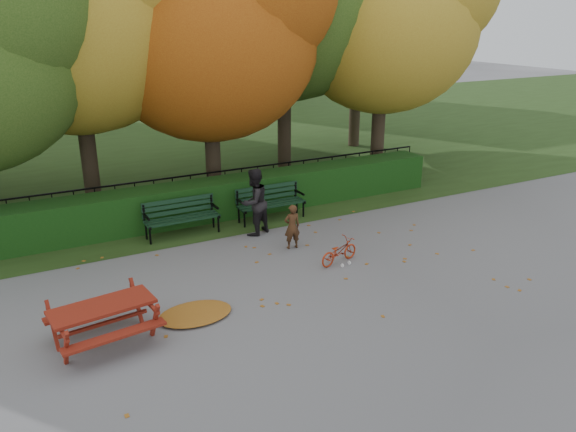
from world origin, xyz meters
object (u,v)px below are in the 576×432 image
tree_e (397,14)px  picnic_table (103,314)px  child (292,227)px  bench_left (181,214)px  tree_g (370,6)px  tree_b (86,1)px  tree_c (222,25)px  bench_right (270,200)px  adult (254,202)px  bicycle (339,251)px

tree_e → picnic_table: size_ratio=4.59×
child → picnic_table: bearing=30.0°
bench_left → tree_g: bearing=32.2°
tree_e → bench_left: tree_e is taller
tree_e → tree_g: bearing=65.6°
picnic_table → bench_left: bearing=50.1°
tree_b → tree_c: size_ratio=1.10×
bench_right → tree_g: bearing=40.0°
picnic_table → tree_g: bearing=32.2°
tree_g → bench_right: (-7.23, -6.06, -4.85)m
adult → tree_g: bearing=-163.8°
bench_left → bicycle: bearing=-52.1°
adult → picnic_table: bearing=13.8°
tree_c → tree_g: size_ratio=0.94×
tree_c → picnic_table: 8.99m
tree_e → child: 8.45m
picnic_table → adult: 5.32m
tree_b → tree_g: bearing=15.6°
adult → tree_e: bearing=-179.6°
bench_left → tree_e: bearing=14.8°
tree_g → adult: (-8.04, -6.86, -4.55)m
picnic_table → adult: bearing=30.6°
bench_right → picnic_table: bearing=-140.7°
tree_g → child: bearing=-133.5°
bench_left → child: child is taller
tree_c → tree_g: (7.50, 3.80, 0.55)m
adult → bicycle: 2.63m
picnic_table → adult: adult is taller
tree_e → child: bearing=-145.1°
bicycle → bench_left: bearing=24.3°
picnic_table → adult: size_ratio=1.08×
tree_b → bench_right: (3.54, -3.04, -4.88)m
tree_b → bench_right: bearing=-40.7°
tree_b → tree_g: size_ratio=1.03×
picnic_table → bicycle: size_ratio=1.72×
tree_e → tree_b: bearing=173.8°
bench_left → picnic_table: 4.83m
tree_b → tree_e: tree_b is taller
child → tree_e: bearing=-139.5°
tree_c → adult: size_ratio=4.86×
tree_b → tree_g: tree_b is taller
tree_e → bench_right: (-5.42, -2.07, -4.56)m
bench_right → adult: (-0.81, -0.80, 0.30)m
tree_e → child: tree_e is taller
tree_c → tree_g: tree_g is taller
tree_e → child: size_ratio=7.75×
bench_left → child: (1.99, -2.00, 0.01)m
tree_b → bench_right: tree_b is taller
tree_b → tree_c: 3.42m
tree_e → picnic_table: 12.92m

